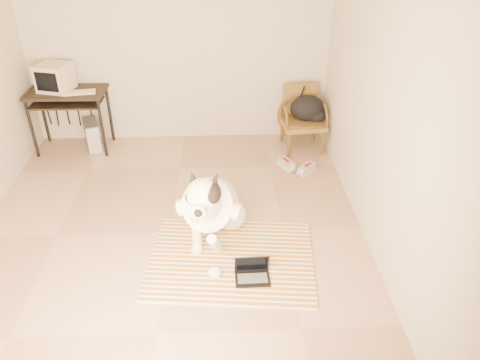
{
  "coord_description": "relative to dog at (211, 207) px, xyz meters",
  "views": [
    {
      "loc": [
        0.56,
        -3.89,
        3.03
      ],
      "look_at": [
        0.72,
        -0.15,
        0.71
      ],
      "focal_mm": 35.0,
      "sensor_mm": 36.0,
      "label": 1
    }
  ],
  "objects": [
    {
      "name": "floor",
      "position": [
        -0.44,
        0.11,
        -0.38
      ],
      "size": [
        4.5,
        4.5,
        0.0
      ],
      "primitive_type": "plane",
      "color": "tan",
      "rests_on": "ground"
    },
    {
      "name": "wall_back",
      "position": [
        -0.44,
        2.36,
        0.97
      ],
      "size": [
        4.5,
        0.0,
        4.5
      ],
      "primitive_type": "plane",
      "rotation": [
        1.57,
        0.0,
        0.0
      ],
      "color": "#BBB299",
      "rests_on": "floor"
    },
    {
      "name": "wall_front",
      "position": [
        -0.44,
        -2.14,
        0.97
      ],
      "size": [
        4.5,
        0.0,
        4.5
      ],
      "primitive_type": "plane",
      "rotation": [
        -1.57,
        0.0,
        0.0
      ],
      "color": "#BBB299",
      "rests_on": "floor"
    },
    {
      "name": "wall_right",
      "position": [
        1.56,
        0.11,
        0.97
      ],
      "size": [
        0.0,
        4.5,
        4.5
      ],
      "primitive_type": "plane",
      "rotation": [
        1.57,
        0.0,
        -1.57
      ],
      "color": "#BBB299",
      "rests_on": "floor"
    },
    {
      "name": "rug",
      "position": [
        0.19,
        -0.36,
        -0.37
      ],
      "size": [
        1.67,
        1.34,
        0.02
      ],
      "color": "#BB6515",
      "rests_on": "floor"
    },
    {
      "name": "dog",
      "position": [
        0.0,
        0.0,
        0.0
      ],
      "size": [
        0.65,
        1.35,
        0.97
      ],
      "color": "white",
      "rests_on": "rug"
    },
    {
      "name": "laptop",
      "position": [
        0.37,
        -0.61,
        -0.31
      ],
      "size": [
        0.32,
        0.23,
        0.22
      ],
      "color": "black",
      "rests_on": "rug"
    },
    {
      "name": "computer_desk",
      "position": [
        -1.89,
        2.04,
        0.33
      ],
      "size": [
        1.0,
        0.57,
        0.83
      ],
      "color": "black",
      "rests_on": "floor"
    },
    {
      "name": "crt_monitor",
      "position": [
        -2.01,
        2.08,
        0.62
      ],
      "size": [
        0.47,
        0.45,
        0.34
      ],
      "color": "#BAAF92",
      "rests_on": "computer_desk"
    },
    {
      "name": "desk_keyboard",
      "position": [
        -1.69,
        1.96,
        0.46
      ],
      "size": [
        0.41,
        0.21,
        0.03
      ],
      "primitive_type": "cube",
      "rotation": [
        0.0,
        0.0,
        0.16
      ],
      "color": "#BAAF92",
      "rests_on": "computer_desk"
    },
    {
      "name": "pc_tower",
      "position": [
        -1.66,
        2.05,
        -0.19
      ],
      "size": [
        0.3,
        0.45,
        0.39
      ],
      "color": "#48484A",
      "rests_on": "floor"
    },
    {
      "name": "rattan_chair",
      "position": [
        1.2,
        1.98,
        0.04
      ],
      "size": [
        0.6,
        0.59,
        0.84
      ],
      "color": "olive",
      "rests_on": "floor"
    },
    {
      "name": "backpack",
      "position": [
        1.28,
        1.98,
        0.16
      ],
      "size": [
        0.48,
        0.39,
        0.34
      ],
      "color": "black",
      "rests_on": "rattan_chair"
    },
    {
      "name": "sneaker_left",
      "position": [
        0.94,
        1.4,
        -0.34
      ],
      "size": [
        0.23,
        0.3,
        0.1
      ],
      "color": "silver",
      "rests_on": "floor"
    },
    {
      "name": "sneaker_right",
      "position": [
        1.18,
        1.27,
        -0.34
      ],
      "size": [
        0.27,
        0.27,
        0.1
      ],
      "color": "silver",
      "rests_on": "floor"
    }
  ]
}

